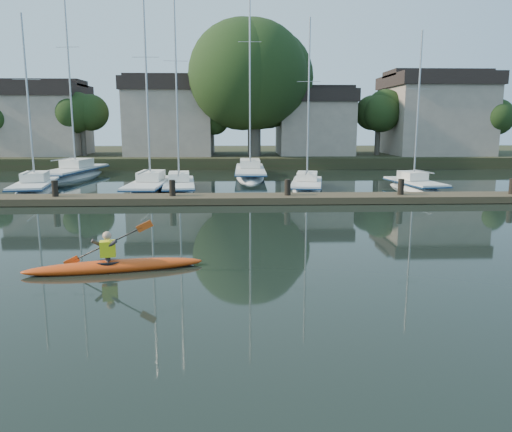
{
  "coord_description": "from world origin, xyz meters",
  "views": [
    {
      "loc": [
        0.33,
        -11.79,
        4.14
      ],
      "look_at": [
        0.94,
        3.79,
        1.2
      ],
      "focal_mm": 35.0,
      "sensor_mm": 36.0,
      "label": 1
    }
  ],
  "objects_px": {
    "sailboat_0": "(35,195)",
    "sailboat_6": "(250,179)",
    "kayak": "(114,264)",
    "dock": "(230,199)",
    "sailboat_4": "(414,192)",
    "sailboat_1": "(150,194)",
    "sailboat_2": "(179,193)",
    "sailboat_3": "(307,192)",
    "sailboat_5": "(75,180)"
  },
  "relations": [
    {
      "from": "sailboat_2",
      "to": "sailboat_3",
      "type": "relative_size",
      "value": 1.17
    },
    {
      "from": "sailboat_2",
      "to": "sailboat_6",
      "type": "height_order",
      "value": "sailboat_6"
    },
    {
      "from": "dock",
      "to": "sailboat_0",
      "type": "bearing_deg",
      "value": 159.08
    },
    {
      "from": "dock",
      "to": "sailboat_4",
      "type": "height_order",
      "value": "sailboat_4"
    },
    {
      "from": "sailboat_0",
      "to": "sailboat_2",
      "type": "distance_m",
      "value": 8.64
    },
    {
      "from": "sailboat_0",
      "to": "sailboat_1",
      "type": "height_order",
      "value": "sailboat_1"
    },
    {
      "from": "kayak",
      "to": "sailboat_2",
      "type": "bearing_deg",
      "value": 78.55
    },
    {
      "from": "sailboat_0",
      "to": "sailboat_1",
      "type": "relative_size",
      "value": 0.85
    },
    {
      "from": "dock",
      "to": "sailboat_4",
      "type": "relative_size",
      "value": 3.17
    },
    {
      "from": "dock",
      "to": "sailboat_3",
      "type": "bearing_deg",
      "value": 46.13
    },
    {
      "from": "sailboat_3",
      "to": "sailboat_4",
      "type": "bearing_deg",
      "value": 8.99
    },
    {
      "from": "sailboat_6",
      "to": "kayak",
      "type": "bearing_deg",
      "value": -99.62
    },
    {
      "from": "sailboat_2",
      "to": "sailboat_4",
      "type": "distance_m",
      "value": 14.68
    },
    {
      "from": "sailboat_1",
      "to": "sailboat_6",
      "type": "relative_size",
      "value": 0.8
    },
    {
      "from": "sailboat_0",
      "to": "sailboat_2",
      "type": "xyz_separation_m",
      "value": [
        8.64,
        0.37,
        0.02
      ]
    },
    {
      "from": "sailboat_2",
      "to": "sailboat_3",
      "type": "height_order",
      "value": "sailboat_2"
    },
    {
      "from": "kayak",
      "to": "sailboat_1",
      "type": "height_order",
      "value": "sailboat_1"
    },
    {
      "from": "sailboat_0",
      "to": "sailboat_2",
      "type": "bearing_deg",
      "value": -7.8
    },
    {
      "from": "sailboat_4",
      "to": "sailboat_6",
      "type": "relative_size",
      "value": 0.63
    },
    {
      "from": "sailboat_3",
      "to": "kayak",
      "type": "bearing_deg",
      "value": -104.98
    },
    {
      "from": "dock",
      "to": "sailboat_5",
      "type": "xyz_separation_m",
      "value": [
        -12.11,
        12.9,
        -0.41
      ]
    },
    {
      "from": "sailboat_0",
      "to": "sailboat_6",
      "type": "bearing_deg",
      "value": 21.04
    },
    {
      "from": "kayak",
      "to": "sailboat_0",
      "type": "bearing_deg",
      "value": 106.07
    },
    {
      "from": "sailboat_1",
      "to": "sailboat_2",
      "type": "height_order",
      "value": "sailboat_1"
    },
    {
      "from": "sailboat_3",
      "to": "sailboat_6",
      "type": "xyz_separation_m",
      "value": [
        -3.32,
        7.68,
        -0.03
      ]
    },
    {
      "from": "kayak",
      "to": "sailboat_0",
      "type": "relative_size",
      "value": 0.44
    },
    {
      "from": "sailboat_0",
      "to": "sailboat_6",
      "type": "distance_m",
      "value": 15.48
    },
    {
      "from": "sailboat_3",
      "to": "dock",
      "type": "bearing_deg",
      "value": -123.92
    },
    {
      "from": "sailboat_4",
      "to": "sailboat_3",
      "type": "bearing_deg",
      "value": 170.45
    },
    {
      "from": "dock",
      "to": "sailboat_4",
      "type": "distance_m",
      "value": 12.43
    },
    {
      "from": "sailboat_0",
      "to": "kayak",
      "type": "bearing_deg",
      "value": -72.61
    },
    {
      "from": "sailboat_2",
      "to": "sailboat_0",
      "type": "bearing_deg",
      "value": 176.76
    },
    {
      "from": "dock",
      "to": "sailboat_4",
      "type": "xyz_separation_m",
      "value": [
        11.47,
        4.77,
        -0.38
      ]
    },
    {
      "from": "dock",
      "to": "sailboat_2",
      "type": "height_order",
      "value": "sailboat_2"
    },
    {
      "from": "sailboat_0",
      "to": "sailboat_6",
      "type": "xyz_separation_m",
      "value": [
        13.22,
        8.05,
        -0.01
      ]
    },
    {
      "from": "sailboat_3",
      "to": "sailboat_1",
      "type": "bearing_deg",
      "value": -168.43
    },
    {
      "from": "kayak",
      "to": "dock",
      "type": "bearing_deg",
      "value": 63.66
    },
    {
      "from": "sailboat_1",
      "to": "dock",
      "type": "bearing_deg",
      "value": -40.82
    },
    {
      "from": "sailboat_3",
      "to": "sailboat_6",
      "type": "height_order",
      "value": "sailboat_6"
    },
    {
      "from": "dock",
      "to": "sailboat_6",
      "type": "height_order",
      "value": "sailboat_6"
    },
    {
      "from": "sailboat_0",
      "to": "sailboat_3",
      "type": "xyz_separation_m",
      "value": [
        16.55,
        0.36,
        0.02
      ]
    },
    {
      "from": "dock",
      "to": "sailboat_3",
      "type": "xyz_separation_m",
      "value": [
        4.7,
        4.89,
        -0.37
      ]
    },
    {
      "from": "sailboat_2",
      "to": "sailboat_4",
      "type": "height_order",
      "value": "sailboat_2"
    },
    {
      "from": "kayak",
      "to": "sailboat_1",
      "type": "relative_size",
      "value": 0.37
    },
    {
      "from": "dock",
      "to": "sailboat_1",
      "type": "xyz_separation_m",
      "value": [
        -4.96,
        4.62,
        -0.39
      ]
    },
    {
      "from": "sailboat_5",
      "to": "sailboat_0",
      "type": "bearing_deg",
      "value": -80.48
    },
    {
      "from": "sailboat_3",
      "to": "sailboat_6",
      "type": "distance_m",
      "value": 8.37
    },
    {
      "from": "sailboat_1",
      "to": "sailboat_4",
      "type": "height_order",
      "value": "sailboat_1"
    },
    {
      "from": "sailboat_2",
      "to": "sailboat_4",
      "type": "bearing_deg",
      "value": -6.2
    },
    {
      "from": "sailboat_4",
      "to": "sailboat_5",
      "type": "distance_m",
      "value": 24.94
    }
  ]
}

